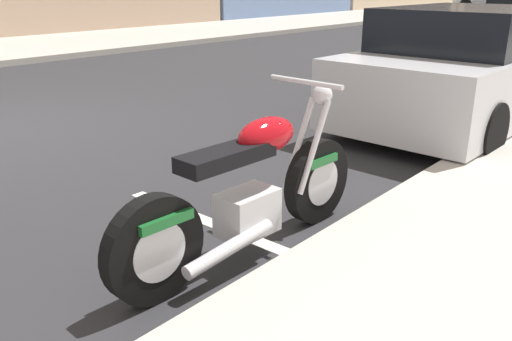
# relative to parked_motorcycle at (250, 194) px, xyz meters

# --- Properties ---
(sidewalk_far_curb) EXTENTS (120.00, 5.00, 0.14)m
(sidewalk_far_curb) POSITION_rel_parked_motorcycle_xyz_m (12.16, 12.03, -0.36)
(sidewalk_far_curb) COLOR #ADA89E
(sidewalk_far_curb) RESTS_ON ground
(parking_stall_stripe) EXTENTS (0.12, 2.20, 0.01)m
(parking_stall_stripe) POSITION_rel_parked_motorcycle_xyz_m (0.16, 0.37, -0.43)
(parking_stall_stripe) COLOR silver
(parking_stall_stripe) RESTS_ON ground
(parked_motorcycle) EXTENTS (2.18, 0.62, 1.12)m
(parked_motorcycle) POSITION_rel_parked_motorcycle_xyz_m (0.00, 0.00, 0.00)
(parked_motorcycle) COLOR black
(parked_motorcycle) RESTS_ON ground
(parked_car_far_down_curb) EXTENTS (4.19, 1.95, 1.46)m
(parked_car_far_down_curb) POSITION_rel_parked_motorcycle_xyz_m (4.46, 0.28, 0.26)
(parked_car_far_down_curb) COLOR silver
(parked_car_far_down_curb) RESTS_ON ground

